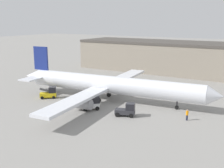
{
  "coord_description": "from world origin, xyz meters",
  "views": [
    {
      "loc": [
        28.17,
        -46.52,
        16.04
      ],
      "look_at": [
        0.0,
        0.0,
        3.45
      ],
      "focal_mm": 45.0,
      "sensor_mm": 36.0,
      "label": 1
    }
  ],
  "objects": [
    {
      "name": "ground_crew_worker",
      "position": [
        16.25,
        -3.32,
        0.99
      ],
      "size": [
        0.41,
        0.41,
        1.85
      ],
      "rotation": [
        0.0,
        0.0,
        1.48
      ],
      "color": "#1E2338",
      "rests_on": "ground_plane"
    },
    {
      "name": "belt_loader_truck",
      "position": [
        -12.15,
        -5.09,
        1.08
      ],
      "size": [
        3.53,
        3.29,
        2.35
      ],
      "rotation": [
        0.0,
        0.0,
        0.69
      ],
      "color": "yellow",
      "rests_on": "ground_plane"
    },
    {
      "name": "terminal_building",
      "position": [
        12.62,
        36.83,
        4.7
      ],
      "size": [
        85.16,
        16.12,
        9.38
      ],
      "color": "gray",
      "rests_on": "ground_plane"
    },
    {
      "name": "airplane",
      "position": [
        -0.95,
        -0.1,
        3.19
      ],
      "size": [
        43.01,
        40.2,
        10.17
      ],
      "rotation": [
        0.0,
        0.0,
        0.1
      ],
      "color": "silver",
      "rests_on": "ground_plane"
    },
    {
      "name": "ground_plane",
      "position": [
        0.0,
        0.0,
        0.0
      ],
      "size": [
        400.0,
        400.0,
        0.0
      ],
      "primitive_type": "plane",
      "color": "gray"
    },
    {
      "name": "baggage_tug",
      "position": [
        6.9,
        -6.59,
        1.04
      ],
      "size": [
        3.64,
        2.71,
        2.28
      ],
      "rotation": [
        0.0,
        0.0,
        0.33
      ],
      "color": "#2D2D33",
      "rests_on": "ground_plane"
    },
    {
      "name": "pushback_tug",
      "position": [
        -0.17,
        -6.72,
        1.1
      ],
      "size": [
        3.32,
        3.33,
        2.45
      ],
      "rotation": [
        0.0,
        0.0,
        0.79
      ],
      "color": "silver",
      "rests_on": "ground_plane"
    }
  ]
}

